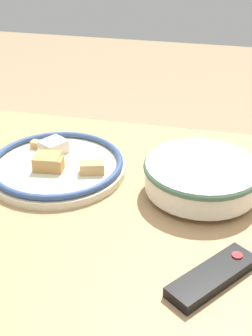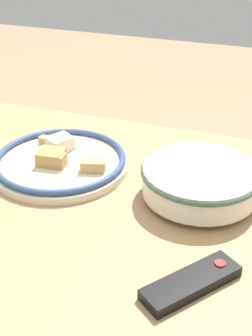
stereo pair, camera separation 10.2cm
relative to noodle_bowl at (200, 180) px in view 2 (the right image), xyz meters
The scene contains 4 objects.
dining_table 0.22m from the noodle_bowl, 29.72° to the left, with size 1.24×0.80×0.73m.
noodle_bowl is the anchor object (origin of this frame).
food_plate 0.33m from the noodle_bowl, ahead, with size 0.32×0.32×0.05m.
tv_remote 0.27m from the noodle_bowl, 99.95° to the left, with size 0.15×0.17×0.02m.
Camera 2 is at (-0.29, 0.74, 1.28)m, focal length 50.00 mm.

